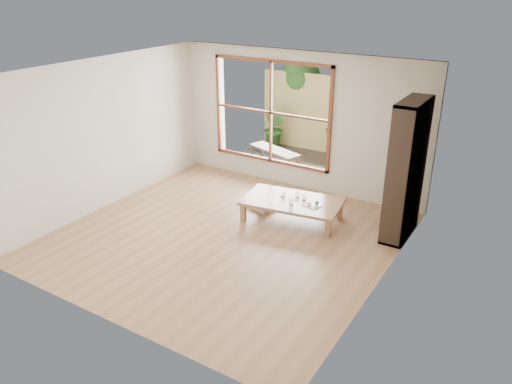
# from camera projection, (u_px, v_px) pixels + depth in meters

# --- Properties ---
(ground) EXTENTS (5.00, 5.00, 0.00)m
(ground) POSITION_uv_depth(u_px,v_px,m) (227.00, 236.00, 7.96)
(ground) COLOR #AA7C55
(ground) RESTS_ON ground
(low_table) EXTENTS (1.75, 1.15, 0.36)m
(low_table) POSITION_uv_depth(u_px,v_px,m) (292.00, 202.00, 8.38)
(low_table) COLOR #A3764F
(low_table) RESTS_ON ground
(floor_cushion) EXTENTS (0.74, 0.74, 0.09)m
(floor_cushion) POSITION_uv_depth(u_px,v_px,m) (264.00, 202.00, 9.05)
(floor_cushion) COLOR silver
(floor_cushion) RESTS_ON ground
(bookshelf) EXTENTS (0.35, 0.98, 2.18)m
(bookshelf) POSITION_uv_depth(u_px,v_px,m) (406.00, 170.00, 7.60)
(bookshelf) COLOR #2F221A
(bookshelf) RESTS_ON ground
(glass_tall) EXTENTS (0.06, 0.06, 0.12)m
(glass_tall) POSITION_uv_depth(u_px,v_px,m) (291.00, 201.00, 8.17)
(glass_tall) COLOR silver
(glass_tall) RESTS_ON low_table
(glass_mid) EXTENTS (0.07, 0.07, 0.10)m
(glass_mid) POSITION_uv_depth(u_px,v_px,m) (304.00, 197.00, 8.34)
(glass_mid) COLOR silver
(glass_mid) RESTS_ON low_table
(glass_short) EXTENTS (0.07, 0.07, 0.09)m
(glass_short) POSITION_uv_depth(u_px,v_px,m) (297.00, 195.00, 8.45)
(glass_short) COLOR silver
(glass_short) RESTS_ON low_table
(glass_small) EXTENTS (0.06, 0.06, 0.08)m
(glass_small) POSITION_uv_depth(u_px,v_px,m) (283.00, 195.00, 8.47)
(glass_small) COLOR silver
(glass_small) RESTS_ON low_table
(food_tray) EXTENTS (0.31, 0.25, 0.08)m
(food_tray) POSITION_uv_depth(u_px,v_px,m) (313.00, 205.00, 8.15)
(food_tray) COLOR white
(food_tray) RESTS_ON low_table
(deck) EXTENTS (2.80, 2.00, 0.05)m
(deck) POSITION_uv_depth(u_px,v_px,m) (296.00, 163.00, 11.03)
(deck) COLOR #3B332B
(deck) RESTS_ON ground
(garden_bench) EXTENTS (1.30, 0.75, 0.40)m
(garden_bench) POSITION_uv_depth(u_px,v_px,m) (275.00, 152.00, 10.63)
(garden_bench) COLOR #2F221A
(garden_bench) RESTS_ON deck
(bamboo_fence) EXTENTS (2.80, 0.06, 1.80)m
(bamboo_fence) POSITION_uv_depth(u_px,v_px,m) (318.00, 114.00, 11.45)
(bamboo_fence) COLOR tan
(bamboo_fence) RESTS_ON ground
(shrub_right) EXTENTS (1.00, 0.93, 0.91)m
(shrub_right) POSITION_uv_depth(u_px,v_px,m) (344.00, 141.00, 10.94)
(shrub_right) COLOR #356224
(shrub_right) RESTS_ON deck
(shrub_left) EXTENTS (0.66, 0.61, 0.97)m
(shrub_left) POSITION_uv_depth(u_px,v_px,m) (275.00, 128.00, 11.76)
(shrub_left) COLOR #356224
(shrub_left) RESTS_ON deck
(garden_tree) EXTENTS (1.04, 0.85, 2.22)m
(garden_tree) POSITION_uv_depth(u_px,v_px,m) (298.00, 77.00, 11.72)
(garden_tree) COLOR #4C3D2D
(garden_tree) RESTS_ON ground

